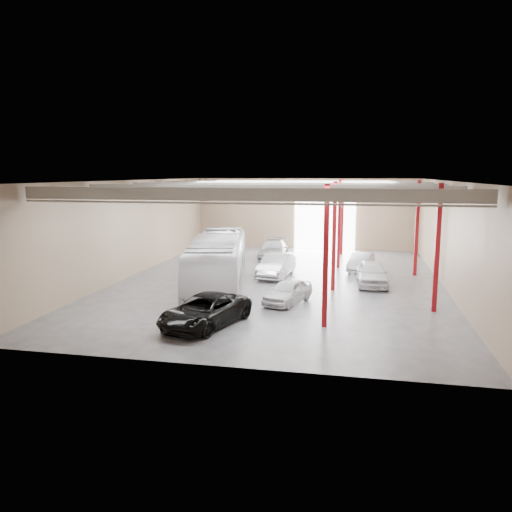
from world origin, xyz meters
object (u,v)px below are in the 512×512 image
(car_row_b, at_px, (276,265))
(car_right_far, at_px, (372,273))
(car_right_near, at_px, (361,262))
(black_sedan, at_px, (205,311))
(coach_bus, at_px, (218,262))
(car_row_a, at_px, (288,291))
(car_row_c, at_px, (273,250))

(car_row_b, relative_size, car_right_far, 1.06)
(car_right_near, bearing_deg, black_sedan, -103.95)
(coach_bus, relative_size, black_sedan, 2.34)
(car_row_b, bearing_deg, car_right_far, -6.85)
(coach_bus, xyz_separation_m, car_right_far, (9.80, 3.47, -0.99))
(car_row_a, relative_size, car_right_far, 0.84)
(coach_bus, bearing_deg, car_row_c, 71.97)
(coach_bus, xyz_separation_m, car_row_a, (4.89, -2.36, -1.13))
(car_right_far, bearing_deg, black_sedan, -129.80)
(black_sedan, xyz_separation_m, car_row_c, (-0.00, 20.03, 0.07))
(car_row_c, bearing_deg, car_right_near, -30.97)
(black_sedan, height_order, car_right_far, car_right_far)
(black_sedan, bearing_deg, car_row_c, 107.17)
(car_row_b, relative_size, car_row_c, 0.89)
(black_sedan, relative_size, car_right_far, 1.15)
(car_row_c, bearing_deg, coach_bus, -101.25)
(coach_bus, bearing_deg, car_right_far, 8.33)
(car_row_a, height_order, car_row_b, car_row_b)
(coach_bus, height_order, car_right_near, coach_bus)
(car_row_c, bearing_deg, car_row_a, -81.50)
(coach_bus, relative_size, car_right_near, 3.12)
(coach_bus, relative_size, car_row_c, 2.26)
(car_row_a, relative_size, car_row_b, 0.79)
(black_sedan, bearing_deg, car_right_far, 70.21)
(coach_bus, bearing_deg, car_right_near, 32.45)
(coach_bus, relative_size, car_row_b, 2.54)
(black_sedan, relative_size, car_row_a, 1.37)
(car_row_b, distance_m, car_row_c, 7.65)
(black_sedan, height_order, car_row_b, car_row_b)
(black_sedan, distance_m, car_row_c, 20.03)
(car_right_far, bearing_deg, car_row_c, 129.85)
(car_right_near, bearing_deg, car_right_far, -71.16)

